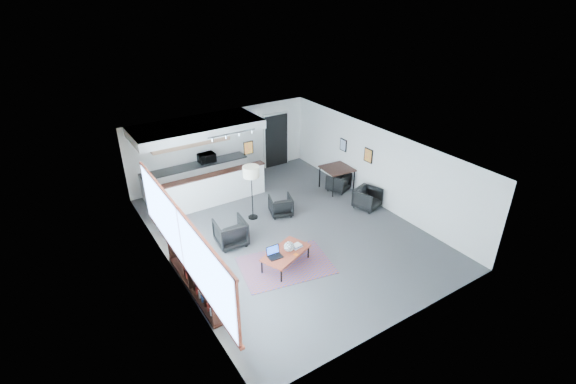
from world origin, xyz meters
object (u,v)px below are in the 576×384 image
coffee_table (286,253)px  dining_table (337,170)px  dining_chair_far (338,183)px  microwave (207,157)px  book_stack (297,246)px  floor_lamp (251,174)px  armchair_right (281,205)px  laptop (274,253)px  ceramic_pot (289,247)px  armchair_left (231,231)px  dining_chair_near (367,199)px

coffee_table → dining_table: bearing=13.5°
dining_chair_far → microwave: microwave is taller
book_stack → floor_lamp: 2.84m
dining_chair_far → microwave: size_ratio=1.05×
coffee_table → microwave: bearing=66.1°
coffee_table → dining_chair_far: (3.93, 2.69, -0.10)m
armchair_right → microwave: 3.48m
floor_lamp → microwave: 2.94m
laptop → microwave: (0.53, 5.53, 0.61)m
ceramic_pot → armchair_left: size_ratio=0.32×
book_stack → floor_lamp: floor_lamp is taller
laptop → dining_chair_near: (4.28, 1.16, -0.19)m
armchair_left → laptop: bearing=109.5°
dining_chair_far → armchair_right: bearing=-16.4°
dining_chair_far → coffee_table: bearing=10.7°
laptop → armchair_left: 1.74m
book_stack → armchair_left: bearing=124.2°
dining_chair_near → armchair_left: bearing=156.2°
coffee_table → dining_chair_far: bearing=12.4°
laptop → ceramic_pot: (0.44, -0.03, 0.06)m
armchair_right → ceramic_pot: bearing=80.6°
laptop → microwave: bearing=86.3°
book_stack → dining_chair_near: dining_chair_near is taller
dining_table → microwave: size_ratio=1.83×
ceramic_pot → microwave: size_ratio=0.47×
laptop → floor_lamp: 2.94m
armchair_left → armchair_right: (2.08, 0.65, -0.07)m
dining_chair_far → laptop: bearing=8.3°
coffee_table → dining_chair_near: 4.10m
dining_table → ceramic_pot: bearing=-143.7°
armchair_right → microwave: bearing=-53.1°
armchair_right → dining_table: 2.70m
coffee_table → dining_chair_near: (3.93, 1.17, -0.08)m
ceramic_pot → dining_chair_far: (3.83, 2.70, -0.27)m
laptop → dining_chair_near: bearing=16.8°
book_stack → armchair_right: size_ratio=0.43×
coffee_table → book_stack: size_ratio=5.00×
ceramic_pot → book_stack: (0.27, 0.04, -0.10)m
ceramic_pot → floor_lamp: 2.86m
microwave → book_stack: bearing=-91.0°
armchair_left → microwave: bearing=-98.8°
coffee_table → dining_table: dining_table is taller
book_stack → dining_chair_near: (3.57, 1.15, -0.15)m
laptop → dining_chair_far: size_ratio=0.61×
armchair_right → floor_lamp: bearing=-1.6°
floor_lamp → armchair_left: bearing=-142.1°
dining_chair_near → coffee_table: bearing=179.2°
armchair_left → floor_lamp: 1.91m
ceramic_pot → dining_table: 4.76m
microwave → floor_lamp: bearing=-87.7°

